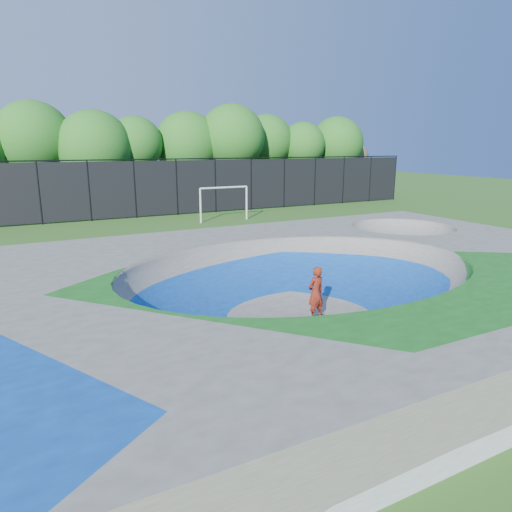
{
  "coord_description": "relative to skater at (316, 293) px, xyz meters",
  "views": [
    {
      "loc": [
        -7.28,
        -10.89,
        4.89
      ],
      "look_at": [
        0.0,
        3.0,
        1.1
      ],
      "focal_mm": 32.0,
      "sensor_mm": 36.0,
      "label": 1
    }
  ],
  "objects": [
    {
      "name": "ground",
      "position": [
        -0.01,
        0.68,
        -0.79
      ],
      "size": [
        120.0,
        120.0,
        0.0
      ],
      "primitive_type": "plane",
      "color": "#2A5718",
      "rests_on": "ground"
    },
    {
      "name": "skate_deck",
      "position": [
        -0.01,
        0.68,
        -0.04
      ],
      "size": [
        22.0,
        14.0,
        1.5
      ],
      "primitive_type": "cube",
      "color": "gray",
      "rests_on": "ground"
    },
    {
      "name": "skater",
      "position": [
        0.0,
        0.0,
        0.0
      ],
      "size": [
        0.62,
        0.46,
        1.58
      ],
      "primitive_type": "imported",
      "rotation": [
        0.0,
        0.0,
        3.29
      ],
      "color": "red",
      "rests_on": "ground"
    },
    {
      "name": "skateboard",
      "position": [
        0.0,
        0.0,
        -0.76
      ],
      "size": [
        0.81,
        0.44,
        0.05
      ],
      "primitive_type": "cube",
      "rotation": [
        0.0,
        0.0,
        0.3
      ],
      "color": "black",
      "rests_on": "ground"
    },
    {
      "name": "soccer_goal",
      "position": [
        4.89,
        17.58,
        0.8
      ],
      "size": [
        3.46,
        0.12,
        2.29
      ],
      "color": "silver",
      "rests_on": "ground"
    },
    {
      "name": "fence",
      "position": [
        -0.01,
        21.68,
        1.31
      ],
      "size": [
        48.09,
        0.09,
        4.04
      ],
      "color": "black",
      "rests_on": "ground"
    },
    {
      "name": "treeline",
      "position": [
        -1.72,
        26.67,
        4.33
      ],
      "size": [
        51.62,
        7.29,
        8.55
      ],
      "color": "#442E22",
      "rests_on": "ground"
    }
  ]
}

